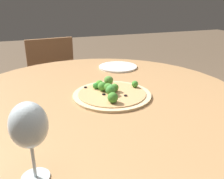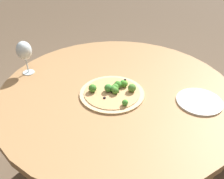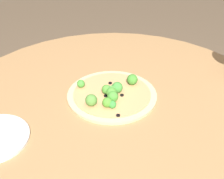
% 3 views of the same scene
% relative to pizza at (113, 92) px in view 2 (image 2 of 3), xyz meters
% --- Properties ---
extents(ground_plane, '(12.00, 12.00, 0.00)m').
position_rel_pizza_xyz_m(ground_plane, '(-0.04, 0.04, -0.76)').
color(ground_plane, brown).
extents(dining_table, '(1.27, 1.27, 0.74)m').
position_rel_pizza_xyz_m(dining_table, '(-0.04, 0.04, -0.07)').
color(dining_table, '#A87A4C').
rests_on(dining_table, ground_plane).
extents(pizza, '(0.34, 0.34, 0.06)m').
position_rel_pizza_xyz_m(pizza, '(0.00, 0.00, 0.00)').
color(pizza, '#DBBC89').
rests_on(pizza, dining_table).
extents(wine_glass, '(0.09, 0.09, 0.20)m').
position_rel_pizza_xyz_m(wine_glass, '(-0.34, -0.43, 0.13)').
color(wine_glass, silver).
rests_on(wine_glass, dining_table).
extents(plate_near, '(0.23, 0.23, 0.01)m').
position_rel_pizza_xyz_m(plate_near, '(0.18, 0.40, -0.01)').
color(plate_near, silver).
rests_on(plate_near, dining_table).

